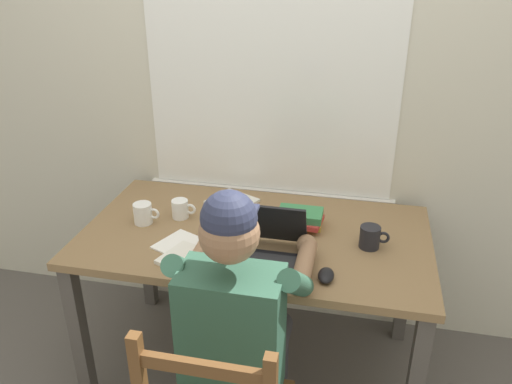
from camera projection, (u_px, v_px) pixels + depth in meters
The scene contains 14 objects.
ground_plane at pixel (255, 364), 2.57m from camera, with size 8.00×8.00×0.00m, color #56514C.
back_wall at pixel (277, 82), 2.44m from camera, with size 6.00×0.08×2.60m.
desk at pixel (255, 250), 2.28m from camera, with size 1.50×0.82×0.75m.
seated_person at pixel (239, 320), 1.84m from camera, with size 0.50×0.60×1.23m.
laptop at pixel (261, 249), 2.03m from camera, with size 0.33×0.33×0.21m.
computer_mouse at pixel (326, 275), 1.92m from camera, with size 0.06×0.10×0.03m, color black.
coffee_mug_white at pixel (143, 213), 2.30m from camera, with size 0.12×0.08×0.09m.
coffee_mug_dark at pixel (370, 237), 2.11m from camera, with size 0.12×0.08×0.09m.
coffee_mug_spare at pixel (181, 209), 2.35m from camera, with size 0.11×0.07×0.09m.
book_stack_main at pixel (301, 218), 2.27m from camera, with size 0.21×0.16×0.08m.
paper_pile_near_laptop at pixel (183, 246), 2.14m from camera, with size 0.21×0.18×0.01m, color white.
paper_pile_back_corner at pixel (232, 201), 2.50m from camera, with size 0.20×0.19×0.01m, color silver.
paper_pile_side at pixel (189, 259), 2.03m from camera, with size 0.21×0.18×0.02m, color silver.
landscape_photo_print at pixel (175, 248), 2.12m from camera, with size 0.13×0.09×0.00m, color #7A4293.
Camera 1 is at (0.42, -1.90, 1.88)m, focal length 36.23 mm.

